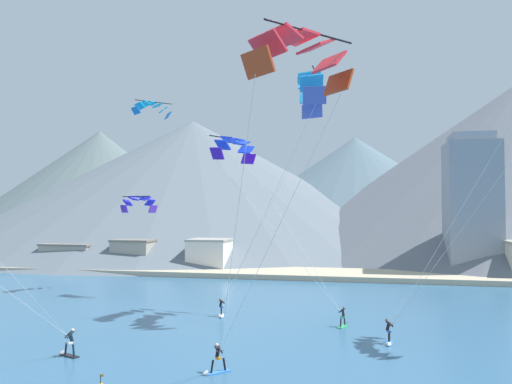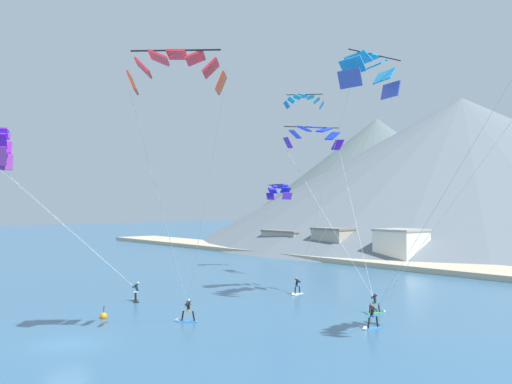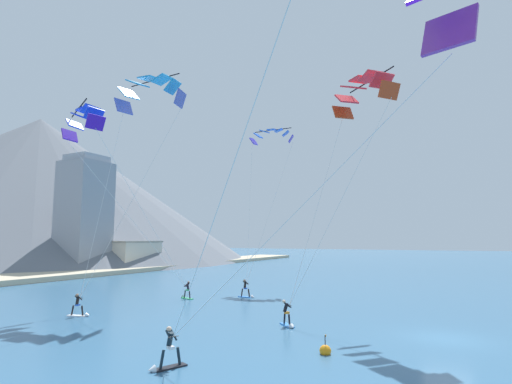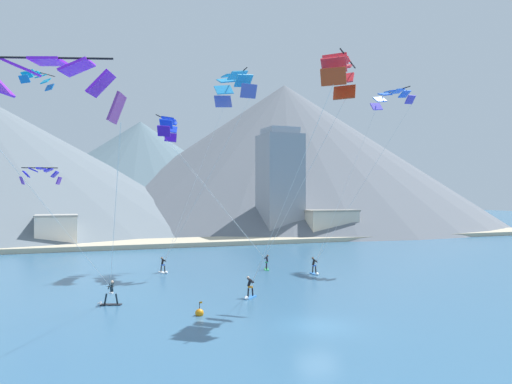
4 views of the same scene
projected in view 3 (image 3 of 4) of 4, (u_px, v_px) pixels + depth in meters
ground_plane at (445, 339)px, 22.04m from camera, size 400.00×400.00×0.00m
kitesurfer_near_lead at (80, 310)px, 28.56m from camera, size 0.84×1.78×1.67m
kitesurfer_near_trail at (186, 293)px, 37.22m from camera, size 0.96×1.77×1.67m
kitesurfer_mid_center at (247, 292)px, 37.89m from camera, size 0.60×1.77×1.76m
kitesurfer_far_left at (288, 319)px, 25.26m from camera, size 1.51×1.52×1.70m
kitesurfer_far_right at (166, 356)px, 16.98m from camera, size 1.76×1.04×1.78m
parafoil_kite_near_lead at (150, 90)px, 38.17m from camera, size 9.15×7.24×19.77m
parafoil_kite_near_trail at (85, 120)px, 31.73m from camera, size 11.19×6.11×14.58m
parafoil_kite_mid_center at (272, 135)px, 50.61m from camera, size 11.92×5.69×18.20m
parafoil_kite_far_left at (363, 91)px, 30.07m from camera, size 7.61×6.90×16.34m
race_marker_buoy at (325, 351)px, 19.12m from camera, size 0.56×0.56×1.02m
shore_building_promenade_mid at (131, 255)px, 73.68m from camera, size 9.70×7.04×5.21m
highrise_tower at (84, 214)px, 68.99m from camera, size 7.00×7.00×20.09m
mountain_peak_east_shoulder at (36, 188)px, 109.85m from camera, size 115.61×115.61×39.19m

